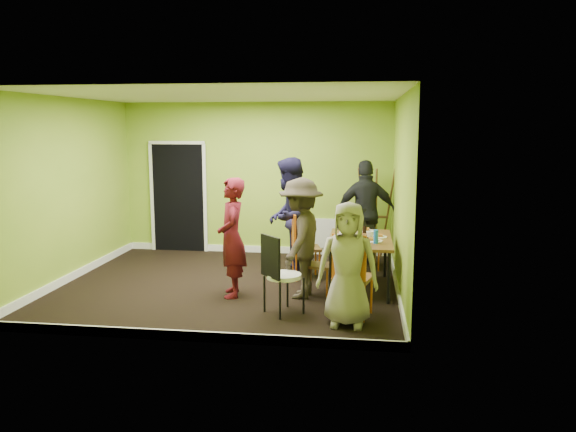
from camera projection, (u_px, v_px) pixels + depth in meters
name	position (u px, v px, depth m)	size (l,w,h in m)	color
ground	(229.00, 285.00, 8.44)	(5.00, 5.00, 0.00)	black
room_walls	(227.00, 220.00, 8.33)	(5.04, 4.54, 2.82)	#7EA52A
dining_table	(360.00, 242.00, 8.17)	(0.90, 1.50, 0.75)	black
chair_left_far	(301.00, 242.00, 8.72)	(0.52, 0.52, 1.03)	#C05512
chair_left_near	(314.00, 259.00, 7.97)	(0.41, 0.41, 0.88)	#C05512
chair_back_end	(362.00, 226.00, 9.41)	(0.55, 0.59, 0.99)	#C05512
chair_front_end	(351.00, 271.00, 6.89)	(0.54, 0.54, 1.08)	#C05512
chair_bentwood	(279.00, 271.00, 7.06)	(0.56, 0.56, 1.03)	black
easel	(376.00, 215.00, 9.89)	(0.66, 0.62, 1.66)	brown
plate_near_left	(347.00, 232.00, 8.58)	(0.25, 0.25, 0.01)	white
plate_near_right	(336.00, 243.00, 7.81)	(0.25, 0.25, 0.01)	white
plate_far_back	(365.00, 231.00, 8.74)	(0.26, 0.26, 0.01)	white
plate_far_front	(361.00, 245.00, 7.70)	(0.26, 0.26, 0.01)	white
plate_wall_back	(378.00, 237.00, 8.24)	(0.26, 0.26, 0.01)	white
plate_wall_front	(373.00, 241.00, 7.95)	(0.26, 0.26, 0.01)	white
thermos	(356.00, 230.00, 8.25)	(0.07, 0.07, 0.21)	white
blue_bottle	(376.00, 237.00, 7.79)	(0.07, 0.07, 0.19)	blue
orange_bottle	(360.00, 232.00, 8.41)	(0.03, 0.03, 0.09)	#C05512
glass_mid	(348.00, 231.00, 8.44)	(0.06, 0.06, 0.10)	black
glass_back	(365.00, 229.00, 8.58)	(0.07, 0.07, 0.10)	black
glass_front	(367.00, 241.00, 7.72)	(0.06, 0.06, 0.10)	black
cup_a	(343.00, 237.00, 8.00)	(0.11, 0.11, 0.09)	white
cup_b	(370.00, 235.00, 8.18)	(0.11, 0.11, 0.10)	white
person_standing	(232.00, 238.00, 7.79)	(0.61, 0.40, 1.67)	#550E19
person_left_far	(289.00, 217.00, 8.88)	(0.92, 0.71, 1.88)	#171433
person_left_near	(301.00, 238.00, 7.75)	(1.08, 0.62, 1.67)	#2F281F
person_back_end	(366.00, 213.00, 9.56)	(1.06, 0.44, 1.80)	black
person_front_end	(348.00, 264.00, 6.64)	(0.73, 0.48, 1.49)	gray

